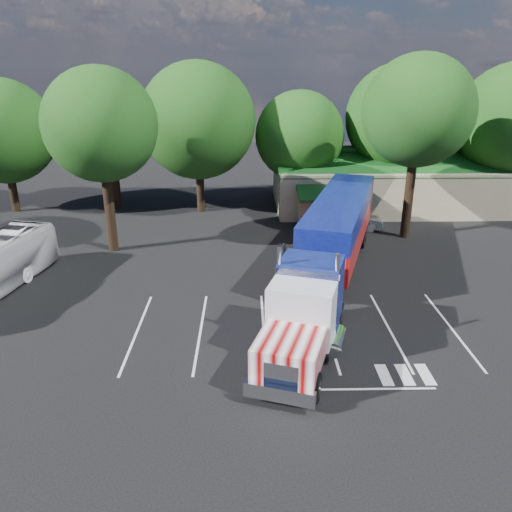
{
  "coord_description": "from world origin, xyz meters",
  "views": [
    {
      "loc": [
        -0.82,
        -28.23,
        12.57
      ],
      "look_at": [
        -0.29,
        -0.69,
        2.0
      ],
      "focal_mm": 35.0,
      "sensor_mm": 36.0,
      "label": 1
    }
  ],
  "objects_px": {
    "semi_truck": "(333,240)",
    "silver_sedan": "(353,220)",
    "woman": "(330,276)",
    "bicycle": "(284,248)"
  },
  "relations": [
    {
      "from": "silver_sedan",
      "to": "bicycle",
      "type": "bearing_deg",
      "value": 137.82
    },
    {
      "from": "woman",
      "to": "bicycle",
      "type": "height_order",
      "value": "woman"
    },
    {
      "from": "semi_truck",
      "to": "woman",
      "type": "distance_m",
      "value": 2.15
    },
    {
      "from": "woman",
      "to": "bicycle",
      "type": "bearing_deg",
      "value": -11.99
    },
    {
      "from": "bicycle",
      "to": "silver_sedan",
      "type": "relative_size",
      "value": 0.36
    },
    {
      "from": "woman",
      "to": "silver_sedan",
      "type": "relative_size",
      "value": 0.35
    },
    {
      "from": "semi_truck",
      "to": "silver_sedan",
      "type": "bearing_deg",
      "value": 89.69
    },
    {
      "from": "woman",
      "to": "silver_sedan",
      "type": "xyz_separation_m",
      "value": [
        3.74,
        11.54,
        -0.05
      ]
    },
    {
      "from": "semi_truck",
      "to": "bicycle",
      "type": "distance_m",
      "value": 6.18
    },
    {
      "from": "semi_truck",
      "to": "silver_sedan",
      "type": "distance_m",
      "value": 11.4
    }
  ]
}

